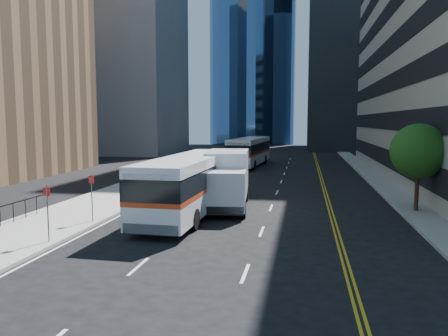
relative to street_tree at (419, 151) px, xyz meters
name	(u,v)px	position (x,y,z in m)	size (l,w,h in m)	color
ground	(246,242)	(-9.00, -8.00, -3.64)	(160.00, 160.00, 0.00)	black
sidewalk_west	(178,172)	(-19.50, 17.00, -3.57)	(5.00, 90.00, 0.15)	gray
sidewalk_east	(372,176)	(0.00, 17.00, -3.57)	(2.00, 90.00, 0.15)	gray
midrise_west	(123,49)	(-37.00, 44.00, 13.86)	(18.00, 18.00, 35.00)	gray
street_tree	(419,151)	(0.00, 0.00, 0.00)	(3.20, 3.20, 5.10)	#332114
bus_front	(191,182)	(-13.00, -2.43, -1.81)	(3.14, 13.05, 3.35)	silver
bus_rear	(250,151)	(-13.00, 25.18, -1.81)	(3.79, 13.18, 3.35)	silver
box_truck	(227,179)	(-11.23, -0.48, -1.80)	(3.23, 7.50, 3.49)	silver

